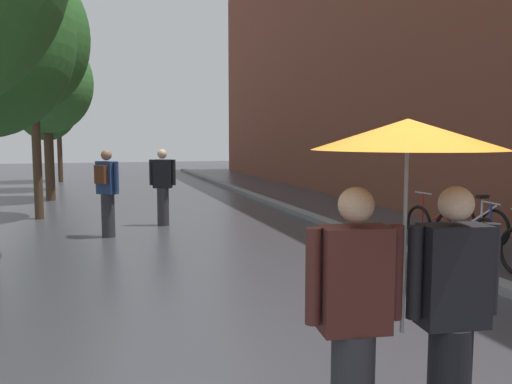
{
  "coord_description": "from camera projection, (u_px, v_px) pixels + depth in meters",
  "views": [
    {
      "loc": [
        -1.73,
        -2.71,
        1.97
      ],
      "look_at": [
        -0.0,
        2.92,
        1.35
      ],
      "focal_mm": 36.65,
      "sensor_mm": 36.0,
      "label": 1
    }
  ],
  "objects": [
    {
      "name": "kerb_strip",
      "position": [
        293.0,
        210.0,
        13.72
      ],
      "size": [
        0.3,
        36.0,
        0.12
      ],
      "primitive_type": "cube",
      "color": "slate",
      "rests_on": "ground"
    },
    {
      "name": "pedestrian_walking_far",
      "position": [
        163.0,
        187.0,
        11.63
      ],
      "size": [
        0.56,
        0.34,
        1.71
      ],
      "color": "#2D2D33",
      "rests_on": "ground"
    },
    {
      "name": "street_tree_2",
      "position": [
        32.0,
        37.0,
        12.2
      ],
      "size": [
        2.64,
        2.64,
        6.02
      ],
      "color": "#473323",
      "rests_on": "ground"
    },
    {
      "name": "parked_bicycle_3",
      "position": [
        441.0,
        221.0,
        9.96
      ],
      "size": [
        1.12,
        0.76,
        0.96
      ],
      "color": "black",
      "rests_on": "ground"
    },
    {
      "name": "parked_bicycle_2",
      "position": [
        472.0,
        228.0,
        9.15
      ],
      "size": [
        1.12,
        0.77,
        0.96
      ],
      "color": "black",
      "rests_on": "ground"
    },
    {
      "name": "street_tree_4",
      "position": [
        46.0,
        102.0,
        19.13
      ],
      "size": [
        2.34,
        2.34,
        4.72
      ],
      "color": "#473323",
      "rests_on": "ground"
    },
    {
      "name": "street_tree_3",
      "position": [
        46.0,
        83.0,
        15.96
      ],
      "size": [
        2.79,
        2.79,
        5.18
      ],
      "color": "#473323",
      "rests_on": "ground"
    },
    {
      "name": "pedestrian_walking_midground",
      "position": [
        107.0,
        191.0,
        10.26
      ],
      "size": [
        0.46,
        0.47,
        1.73
      ],
      "color": "#2D2D33",
      "rests_on": "ground"
    },
    {
      "name": "street_tree_5",
      "position": [
        57.0,
        86.0,
        22.68
      ],
      "size": [
        2.5,
        2.5,
        5.67
      ],
      "color": "#473323",
      "rests_on": "ground"
    },
    {
      "name": "couple_under_umbrella",
      "position": [
        405.0,
        237.0,
        3.07
      ],
      "size": [
        1.2,
        1.12,
        2.07
      ],
      "color": "#2D2D33",
      "rests_on": "ground"
    }
  ]
}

